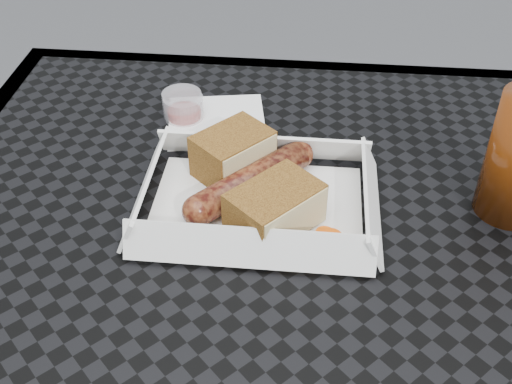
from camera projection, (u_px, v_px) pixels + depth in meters
patio_table at (276, 304)px, 0.68m from camera, size 0.80×0.80×0.74m
food_tray at (257, 206)px, 0.68m from camera, size 0.22×0.15×0.00m
bratwurst at (251, 181)px, 0.68m from camera, size 0.13×0.14×0.03m
bread_near at (233, 153)px, 0.71m from camera, size 0.10×0.10×0.05m
bread_far at (275, 208)px, 0.64m from camera, size 0.10×0.11×0.05m
veg_garnish at (324, 244)px, 0.63m from camera, size 0.03×0.03×0.00m
napkin at (217, 121)px, 0.81m from camera, size 0.14×0.14×0.00m
condiment_cup_sauce at (184, 108)px, 0.81m from camera, size 0.05×0.05×0.03m
condiment_cup_empty at (182, 103)px, 0.81m from camera, size 0.05×0.05×0.03m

